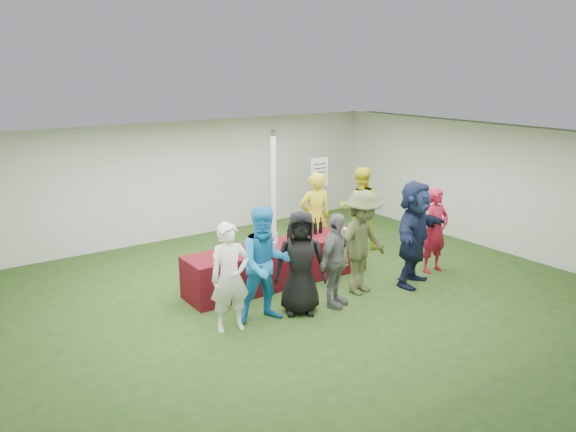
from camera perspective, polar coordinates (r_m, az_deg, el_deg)
ground at (r=10.26m, az=-0.05°, el=-7.29°), size 60.00×60.00×0.00m
tent at (r=11.06m, az=-1.46°, el=1.71°), size 10.00×10.00×10.00m
serving_table at (r=10.36m, az=-0.91°, el=-4.85°), size 3.60×0.80×0.75m
wine_bottles at (r=10.67m, az=1.71°, el=-1.44°), size 0.85×0.16×0.32m
wine_glasses at (r=9.80m, az=-1.90°, el=-3.01°), size 2.79×0.13×0.16m
water_bottle at (r=10.26m, az=-1.24°, el=-2.22°), size 0.07×0.07×0.23m
bar_towel at (r=11.14m, az=5.41°, el=-1.36°), size 0.25×0.18×0.03m
dump_bucket at (r=10.99m, az=6.74°, el=-1.22°), size 0.26×0.26×0.18m
wine_list_sign at (r=13.42m, az=3.20°, el=3.90°), size 0.50×0.03×1.80m
staff_pourer at (r=11.34m, az=2.75°, el=-0.16°), size 0.76×0.59×1.86m
staff_back at (r=12.30m, az=7.29°, el=0.81°), size 1.11×1.05×1.80m
customer_0 at (r=8.45m, az=-5.91°, el=-6.23°), size 0.68×0.51×1.68m
customer_1 at (r=8.70m, az=-2.26°, el=-4.95°), size 1.04×0.89×1.85m
customer_2 at (r=8.98m, az=1.28°, el=-4.77°), size 0.99×0.90×1.70m
customer_3 at (r=9.27m, az=4.82°, el=-4.53°), size 1.01×0.74×1.60m
customer_4 at (r=9.82m, az=7.54°, el=-2.70°), size 1.31×0.92×1.85m
customer_5 at (r=10.37m, az=12.70°, el=-1.74°), size 1.88×1.22×1.94m
customer_6 at (r=11.16m, az=14.74°, el=-1.43°), size 0.61×0.40×1.66m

